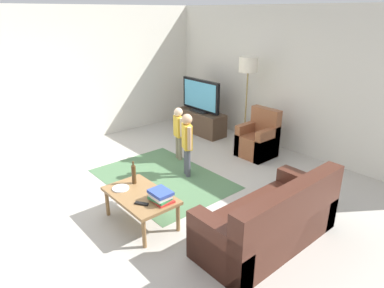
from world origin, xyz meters
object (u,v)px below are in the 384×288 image
Objects in this scene: coffee_table at (140,197)px; plate at (121,188)px; couch at (273,223)px; tv_stand at (201,122)px; tv at (201,96)px; child_near_tv at (179,129)px; child_center at (187,139)px; tv_remote at (142,204)px; armchair at (259,141)px; bottle at (134,174)px; floor_lamp at (248,69)px; book_stack at (161,196)px.

coffee_table is 0.31m from plate.
couch reaches higher than coffee_table.
tv_stand is 0.60m from tv.
child_center reaches higher than child_near_tv.
tv_remote is at bearing -49.56° from child_near_tv.
armchair reaches higher than bottle.
floor_lamp is at bearing 7.55° from tv_stand.
child_center is (-2.05, 0.41, 0.35)m from couch.
tv_stand is 0.67× the size of couch.
tv_stand is 1.33× the size of armchair.
tv_stand is 3.85m from tv_remote.
bottle is at bearing 95.27° from plate.
tv_stand reaches higher than tv_remote.
tv is at bearing 94.63° from tv_remote.
book_stack reaches higher than tv_stand.
child_near_tv is (-0.33, -1.45, -0.95)m from floor_lamp.
child_near_tv is at bearing -102.77° from floor_lamp.
bottle reaches higher than tv_stand.
couch reaches higher than book_stack.
floor_lamp is 1.76m from child_near_tv.
armchair is at bearing 98.50° from coffee_table.
tv_stand reaches higher than coffee_table.
couch is (3.49, -2.00, -0.56)m from tv.
tv_remote is at bearing -22.93° from bottle.
child_near_tv reaches higher than tv_stand.
child_center is at bearing -27.00° from child_near_tv.
child_center reaches higher than book_stack.
armchair reaches higher than tv_remote.
plate is at bearing -156.78° from coffee_table.
bottle is at bearing -87.25° from armchair.
bottle is at bearing -57.57° from tv_stand.
book_stack is (0.98, -1.24, -0.15)m from child_center.
book_stack is (1.60, -1.55, -0.10)m from child_near_tv.
child_center is at bearing -47.86° from tv.
plate is (-0.50, 0.00, -0.00)m from tv_remote.
coffee_table is 0.35m from book_stack.
tv_stand is 4.03m from couch.
child_near_tv is 0.92× the size of child_center.
tv is 3.45× the size of bottle.
tv_stand is 1.12× the size of child_center.
child_near_tv is 0.98× the size of coffee_table.
floor_lamp is 3.61m from tv_remote.
floor_lamp is (1.15, 0.17, 0.70)m from tv.
floor_lamp is at bearing 102.45° from bottle.
child_center is at bearing -48.23° from tv_stand.
armchair is (1.67, -0.04, 0.05)m from tv_stand.
armchair is (-1.81, 1.99, 0.01)m from couch.
tv is 3.58m from plate.
tv reaches higher than bottle.
book_stack is at bearing -44.10° from child_near_tv.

